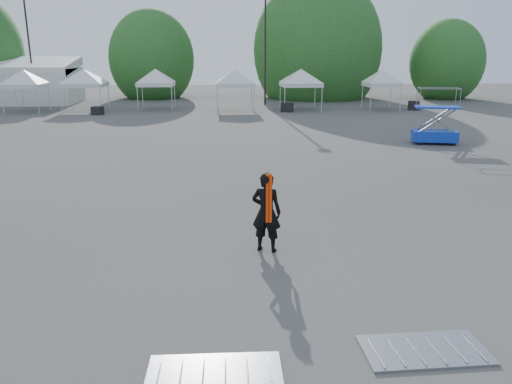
{
  "coord_description": "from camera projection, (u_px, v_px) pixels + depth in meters",
  "views": [
    {
      "loc": [
        -1.17,
        -13.74,
        4.75
      ],
      "look_at": [
        -0.28,
        -1.61,
        1.3
      ],
      "focal_mm": 35.0,
      "sensor_mm": 36.0,
      "label": 1
    }
  ],
  "objects": [
    {
      "name": "crate_mid",
      "position": [
        287.0,
        107.0,
        40.07
      ],
      "size": [
        1.11,
        0.97,
        0.73
      ],
      "primitive_type": "cube",
      "rotation": [
        0.0,
        0.0,
        -0.29
      ],
      "color": "black",
      "rests_on": "ground"
    },
    {
      "name": "tent_d",
      "position": [
        155.0,
        72.0,
        41.01
      ],
      "size": [
        4.15,
        4.15,
        3.88
      ],
      "color": "silver",
      "rests_on": "ground"
    },
    {
      "name": "tent_g",
      "position": [
        383.0,
        72.0,
        40.66
      ],
      "size": [
        3.76,
        3.76,
        3.88
      ],
      "color": "silver",
      "rests_on": "ground"
    },
    {
      "name": "tent_e",
      "position": [
        235.0,
        73.0,
        40.15
      ],
      "size": [
        4.39,
        4.39,
        3.88
      ],
      "color": "silver",
      "rests_on": "ground"
    },
    {
      "name": "scissor_lift",
      "position": [
        436.0,
        116.0,
        26.04
      ],
      "size": [
        2.44,
        1.59,
        2.91
      ],
      "rotation": [
        0.0,
        0.0,
        -0.22
      ],
      "color": "#0D0DB2",
      "rests_on": "ground"
    },
    {
      "name": "light_pole_east",
      "position": [
        265.0,
        42.0,
        43.97
      ],
      "size": [
        0.6,
        0.25,
        9.8
      ],
      "color": "black",
      "rests_on": "ground"
    },
    {
      "name": "tent_f",
      "position": [
        301.0,
        72.0,
        40.64
      ],
      "size": [
        4.52,
        4.52,
        3.88
      ],
      "color": "silver",
      "rests_on": "ground"
    },
    {
      "name": "man",
      "position": [
        266.0,
        212.0,
        12.05
      ],
      "size": [
        0.84,
        0.69,
        1.99
      ],
      "rotation": [
        0.0,
        0.0,
        2.79
      ],
      "color": "black",
      "rests_on": "ground"
    },
    {
      "name": "tree_mid_w",
      "position": [
        152.0,
        59.0,
        51.31
      ],
      "size": [
        4.16,
        4.16,
        6.33
      ],
      "color": "#382314",
      "rests_on": "ground"
    },
    {
      "name": "barrier_mid",
      "position": [
        424.0,
        350.0,
        8.17
      ],
      "size": [
        2.05,
        1.06,
        0.06
      ],
      "rotation": [
        0.0,
        0.0,
        0.02
      ],
      "color": "#95979C",
      "rests_on": "ground"
    },
    {
      "name": "light_pole_west",
      "position": [
        28.0,
        39.0,
        44.34
      ],
      "size": [
        0.6,
        0.25,
        10.3
      ],
      "color": "black",
      "rests_on": "ground"
    },
    {
      "name": "crate_west",
      "position": [
        97.0,
        111.0,
        38.3
      ],
      "size": [
        0.94,
        0.81,
        0.62
      ],
      "primitive_type": "cube",
      "rotation": [
        0.0,
        0.0,
        -0.26
      ],
      "color": "black",
      "rests_on": "ground"
    },
    {
      "name": "tent_b",
      "position": [
        23.0,
        73.0,
        39.39
      ],
      "size": [
        4.08,
        4.08,
        3.88
      ],
      "color": "silver",
      "rests_on": "ground"
    },
    {
      "name": "crate_east",
      "position": [
        414.0,
        105.0,
        41.39
      ],
      "size": [
        1.16,
        1.05,
        0.74
      ],
      "primitive_type": "cube",
      "rotation": [
        0.0,
        0.0,
        -0.41
      ],
      "color": "black",
      "rests_on": "ground"
    },
    {
      "name": "barrier_left",
      "position": [
        214.0,
        374.0,
        7.56
      ],
      "size": [
        2.08,
        1.07,
        0.07
      ],
      "rotation": [
        0.0,
        0.0,
        -0.02
      ],
      "color": "#95979C",
      "rests_on": "ground"
    },
    {
      "name": "tent_c",
      "position": [
        83.0,
        73.0,
        40.14
      ],
      "size": [
        4.61,
        4.61,
        3.88
      ],
      "color": "silver",
      "rests_on": "ground"
    },
    {
      "name": "tree_far_e",
      "position": [
        447.0,
        62.0,
        50.62
      ],
      "size": [
        3.84,
        3.84,
        5.84
      ],
      "color": "#382314",
      "rests_on": "ground"
    },
    {
      "name": "ground",
      "position": [
        261.0,
        220.0,
        14.56
      ],
      "size": [
        120.0,
        120.0,
        0.0
      ],
      "primitive_type": "plane",
      "color": "#474442",
      "rests_on": "ground"
    },
    {
      "name": "tree_mid_e",
      "position": [
        317.0,
        50.0,
        51.29
      ],
      "size": [
        5.12,
        5.12,
        7.79
      ],
      "color": "#382314",
      "rests_on": "ground"
    }
  ]
}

